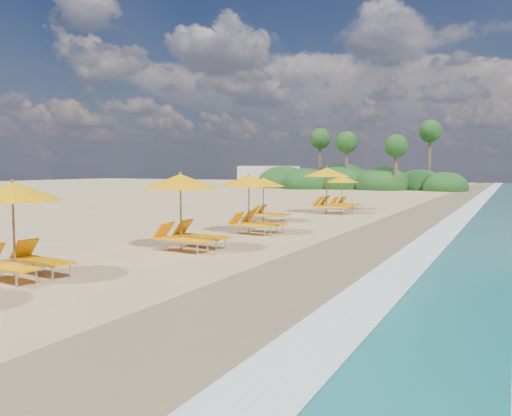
# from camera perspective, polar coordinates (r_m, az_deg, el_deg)

# --- Properties ---
(ground) EXTENTS (160.00, 160.00, 0.00)m
(ground) POSITION_cam_1_polar(r_m,az_deg,el_deg) (18.26, 0.00, -3.76)
(ground) COLOR tan
(ground) RESTS_ON ground
(wet_sand) EXTENTS (4.00, 160.00, 0.01)m
(wet_sand) POSITION_cam_1_polar(r_m,az_deg,el_deg) (16.88, 12.28, -4.52)
(wet_sand) COLOR #887251
(wet_sand) RESTS_ON ground
(surf_foam) EXTENTS (4.00, 160.00, 0.01)m
(surf_foam) POSITION_cam_1_polar(r_m,az_deg,el_deg) (16.44, 21.48, -4.89)
(surf_foam) COLOR white
(surf_foam) RESTS_ON ground
(station_2) EXTENTS (2.69, 2.54, 2.33)m
(station_2) POSITION_cam_1_polar(r_m,az_deg,el_deg) (13.51, -24.54, -1.49)
(station_2) COLOR olive
(station_2) RESTS_ON ground
(station_3) EXTENTS (2.80, 2.62, 2.47)m
(station_3) POSITION_cam_1_polar(r_m,az_deg,el_deg) (16.69, -7.71, 0.21)
(station_3) COLOR olive
(station_3) RESTS_ON ground
(station_4) EXTENTS (2.73, 2.57, 2.38)m
(station_4) POSITION_cam_1_polar(r_m,az_deg,el_deg) (20.67, -0.36, 0.91)
(station_4) COLOR olive
(station_4) RESTS_ON ground
(station_5) EXTENTS (2.36, 2.19, 2.16)m
(station_5) POSITION_cam_1_polar(r_m,az_deg,el_deg) (25.29, 1.16, 1.28)
(station_5) COLOR olive
(station_5) RESTS_ON ground
(station_6) EXTENTS (2.97, 2.77, 2.68)m
(station_6) POSITION_cam_1_polar(r_m,az_deg,el_deg) (29.88, 8.09, 2.28)
(station_6) COLOR olive
(station_6) RESTS_ON ground
(station_7) EXTENTS (2.74, 2.68, 2.15)m
(station_7) POSITION_cam_1_polar(r_m,az_deg,el_deg) (33.05, 9.59, 1.95)
(station_7) COLOR olive
(station_7) RESTS_ON ground
(treeline) EXTENTS (25.80, 8.80, 9.74)m
(treeline) POSITION_cam_1_polar(r_m,az_deg,el_deg) (64.28, 10.24, 2.94)
(treeline) COLOR #163D14
(treeline) RESTS_ON ground
(beach_building) EXTENTS (7.00, 5.00, 2.80)m
(beach_building) POSITION_cam_1_polar(r_m,az_deg,el_deg) (70.88, 1.40, 3.47)
(beach_building) COLOR beige
(beach_building) RESTS_ON ground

